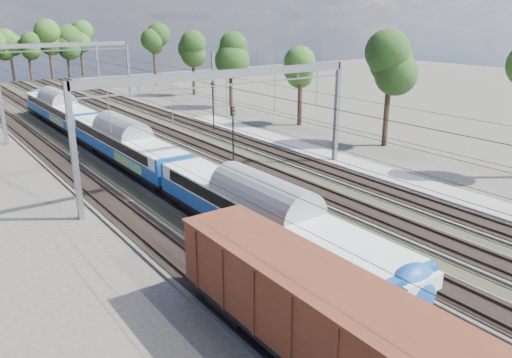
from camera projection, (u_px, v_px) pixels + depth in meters
track_bed at (149, 146)px, 50.86m from camera, size 21.00×130.00×0.34m
platform at (431, 189)px, 38.18m from camera, size 3.00×70.00×0.30m
catenary at (119, 77)px, 55.02m from camera, size 25.65×130.00×9.00m
tree_belt at (48, 40)px, 91.94m from camera, size 38.55×99.36×11.88m
emu_train at (125, 139)px, 43.49m from camera, size 2.97×62.72×4.34m
freight_boxcar at (323, 320)px, 17.82m from camera, size 3.16×15.27×3.94m
worker at (63, 89)px, 85.11m from camera, size 0.55×0.70×1.70m
signal_near at (233, 134)px, 39.68m from camera, size 0.42×0.39×6.02m
signal_far at (213, 100)px, 56.70m from camera, size 0.36×0.33×5.75m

